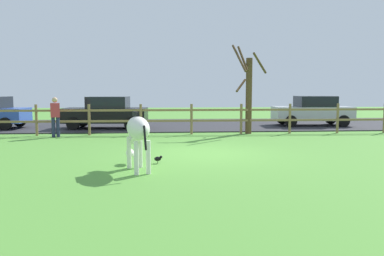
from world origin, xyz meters
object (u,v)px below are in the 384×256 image
Objects in this scene: zebra at (137,132)px; parked_car_silver at (313,111)px; parked_car_black at (106,112)px; visitor_near_fence at (55,115)px; crow_on_grass at (158,159)px; bare_tree at (248,91)px.

parked_car_silver is (8.51, 10.38, -0.08)m from zebra.
parked_car_black is (-2.18, 9.71, -0.08)m from zebra.
visitor_near_fence is at bearing -118.32° from parked_car_black.
bare_tree is at bearing 59.33° from crow_on_grass.
bare_tree is 7.02m from parked_car_black.
parked_car_silver is (4.15, 3.01, -1.03)m from bare_tree.
crow_on_grass is at bearing -73.36° from parked_car_black.
parked_car_silver is at bearing 49.93° from crow_on_grass.
parked_car_black is 10.71m from parked_car_silver.
parked_car_black is at bearing -176.44° from parked_car_silver.
parked_car_black is at bearing 102.62° from zebra.
zebra is 9.96m from parked_car_black.
parked_car_black is (-6.53, 2.35, -1.03)m from bare_tree.
bare_tree reaches higher than parked_car_silver.
visitor_near_fence is at bearing 125.92° from crow_on_grass.
bare_tree is 8.61m from zebra.
parked_car_black reaches higher than crow_on_grass.
parked_car_silver is at bearing 50.65° from zebra.
zebra is 13.42m from parked_car_silver.
zebra is 8.77× the size of crow_on_grass.
crow_on_grass is at bearing -54.08° from visitor_near_fence.
parked_car_black reaches higher than zebra.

